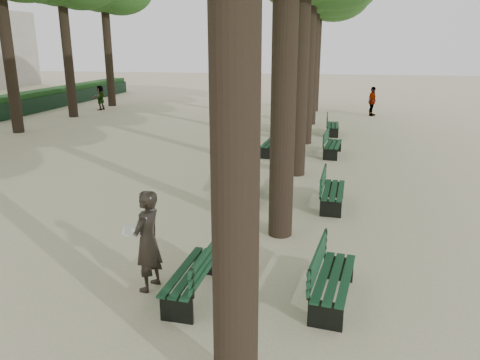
# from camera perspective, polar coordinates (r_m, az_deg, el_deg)

# --- Properties ---
(ground) EXTENTS (120.00, 120.00, 0.00)m
(ground) POSITION_cam_1_polar(r_m,az_deg,el_deg) (8.10, -8.40, -13.91)
(ground) COLOR beige
(ground) RESTS_ON ground
(bench_left_0) EXTENTS (0.67, 1.83, 0.92)m
(bench_left_0) POSITION_cam_1_polar(r_m,az_deg,el_deg) (7.95, -5.69, -12.19)
(bench_left_0) COLOR black
(bench_left_0) RESTS_ON ground
(bench_left_1) EXTENTS (0.76, 1.85, 0.92)m
(bench_left_1) POSITION_cam_1_polar(r_m,az_deg,el_deg) (12.69, 0.94, -1.04)
(bench_left_1) COLOR black
(bench_left_1) RESTS_ON ground
(bench_left_2) EXTENTS (0.72, 1.84, 0.92)m
(bench_left_2) POSITION_cam_1_polar(r_m,az_deg,el_deg) (17.79, 3.89, 3.99)
(bench_left_2) COLOR black
(bench_left_2) RESTS_ON ground
(bench_left_3) EXTENTS (0.59, 1.81, 0.92)m
(bench_left_3) POSITION_cam_1_polar(r_m,az_deg,el_deg) (22.57, 5.42, 6.59)
(bench_left_3) COLOR black
(bench_left_3) RESTS_ON ground
(bench_right_0) EXTENTS (0.80, 1.86, 0.92)m
(bench_right_0) POSITION_cam_1_polar(r_m,az_deg,el_deg) (7.88, 11.24, -12.71)
(bench_right_0) COLOR black
(bench_right_0) RESTS_ON ground
(bench_right_1) EXTENTS (0.67, 1.83, 0.92)m
(bench_right_1) POSITION_cam_1_polar(r_m,az_deg,el_deg) (12.25, 11.23, -2.00)
(bench_right_1) COLOR black
(bench_right_1) RESTS_ON ground
(bench_right_2) EXTENTS (0.75, 1.85, 0.92)m
(bench_right_2) POSITION_cam_1_polar(r_m,az_deg,el_deg) (17.87, 11.22, 3.78)
(bench_right_2) COLOR black
(bench_right_2) RESTS_ON ground
(bench_right_3) EXTENTS (0.58, 1.80, 0.92)m
(bench_right_3) POSITION_cam_1_polar(r_m,az_deg,el_deg) (22.12, 11.21, 6.15)
(bench_right_3) COLOR black
(bench_right_3) RESTS_ON ground
(man_with_map) EXTENTS (0.68, 0.76, 1.76)m
(man_with_map) POSITION_cam_1_polar(r_m,az_deg,el_deg) (8.04, -11.22, -7.28)
(man_with_map) COLOR black
(man_with_map) RESTS_ON ground
(pedestrian_d) EXTENTS (0.57, 0.80, 1.52)m
(pedestrian_d) POSITION_cam_1_polar(r_m,az_deg,el_deg) (33.15, -0.47, 10.60)
(pedestrian_d) COLOR #262628
(pedestrian_d) RESTS_ON ground
(pedestrian_e) EXTENTS (0.46, 1.44, 1.53)m
(pedestrian_e) POSITION_cam_1_polar(r_m,az_deg,el_deg) (31.21, -16.66, 9.59)
(pedestrian_e) COLOR #262628
(pedestrian_e) RESTS_ON ground
(pedestrian_c) EXTENTS (0.72, 1.03, 1.67)m
(pedestrian_c) POSITION_cam_1_polar(r_m,az_deg,el_deg) (28.48, 15.82, 9.21)
(pedestrian_c) COLOR #262628
(pedestrian_c) RESTS_ON ground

